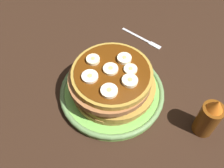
{
  "coord_description": "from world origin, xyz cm",
  "views": [
    {
      "loc": [
        -27.95,
        18.27,
        50.53
      ],
      "look_at": [
        0.0,
        0.0,
        4.4
      ],
      "focal_mm": 40.18,
      "sensor_mm": 36.0,
      "label": 1
    }
  ],
  "objects": [
    {
      "name": "plate",
      "position": [
        0.0,
        0.0,
        1.16
      ],
      "size": [
        24.67,
        24.67,
        2.14
      ],
      "color": "#72B74C",
      "rests_on": "ground_plane"
    },
    {
      "name": "pancake_stack",
      "position": [
        -0.23,
        0.13,
        5.31
      ],
      "size": [
        19.07,
        19.47,
        7.17
      ],
      "color": "olive",
      "rests_on": "plate"
    },
    {
      "name": "banana_slice_1",
      "position": [
        -4.3,
        -1.57,
        9.27
      ],
      "size": [
        3.34,
        3.34,
        1.01
      ],
      "color": "#FBEABC",
      "rests_on": "pancake_stack"
    },
    {
      "name": "fork",
      "position": [
        10.88,
        -17.8,
        0.25
      ],
      "size": [
        12.63,
        5.1,
        0.5
      ],
      "color": "silver",
      "rests_on": "ground_plane"
    },
    {
      "name": "banana_slice_2",
      "position": [
        1.3,
        -4.07,
        9.28
      ],
      "size": [
        3.15,
        3.15,
        1.03
      ],
      "color": "#F8ECC3",
      "rests_on": "pancake_stack"
    },
    {
      "name": "banana_slice_5",
      "position": [
        4.8,
        1.83,
        9.26
      ],
      "size": [
        2.99,
        2.99,
        0.99
      ],
      "color": "#FEECB5",
      "rests_on": "pancake_stack"
    },
    {
      "name": "banana_slice_0",
      "position": [
        0.54,
        0.34,
        9.17
      ],
      "size": [
        3.28,
        3.28,
        0.83
      ],
      "color": "#FDEAB6",
      "rests_on": "pancake_stack"
    },
    {
      "name": "ground_plane",
      "position": [
        0.0,
        0.0,
        -1.5
      ],
      "size": [
        140.0,
        140.0,
        3.0
      ],
      "primitive_type": "cube",
      "color": "black"
    },
    {
      "name": "syrup_bottle",
      "position": [
        -18.34,
        -11.65,
        5.04
      ],
      "size": [
        4.49,
        4.49,
        11.27
      ],
      "color": "brown",
      "rests_on": "ground_plane"
    },
    {
      "name": "banana_slice_4",
      "position": [
        -4.08,
        3.35,
        9.25
      ],
      "size": [
        3.49,
        3.49,
        0.98
      ],
      "color": "#FEECC2",
      "rests_on": "pancake_stack"
    },
    {
      "name": "banana_slice_3",
      "position": [
        1.2,
        4.73,
        9.18
      ],
      "size": [
        3.51,
        3.51,
        0.83
      ],
      "color": "#F5E3C0",
      "rests_on": "pancake_stack"
    },
    {
      "name": "banana_slice_6",
      "position": [
        -1.8,
        -3.53,
        9.13
      ],
      "size": [
        2.92,
        2.92,
        0.73
      ],
      "color": "#FAECB5",
      "rests_on": "pancake_stack"
    }
  ]
}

